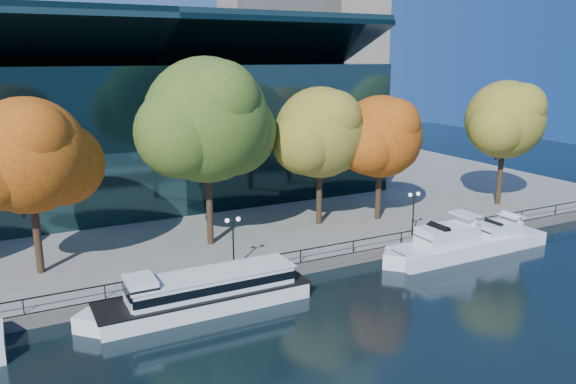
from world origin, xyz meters
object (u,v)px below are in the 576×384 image
lamp_2 (414,204)px  lamp_1 (233,231)px  cruiser_near (447,245)px  tree_1 (31,158)px  tree_4 (382,138)px  tour_boat (200,292)px  cruiser_far (498,238)px  tree_3 (322,134)px  tree_2 (209,123)px  tree_5 (506,121)px

lamp_2 → lamp_1: bearing=180.0°
cruiser_near → lamp_1: lamp_1 is taller
tree_1 → tree_4: 31.16m
cruiser_near → tree_4: 12.53m
tour_boat → cruiser_far: cruiser_far is taller
lamp_1 → tree_4: bearing=17.9°
tree_1 → tree_4: bearing=0.0°
tree_3 → tree_2: bearing=-175.5°
cruiser_far → tree_2: (-23.27, 10.36, 10.52)m
lamp_1 → lamp_2: same height
tour_boat → tree_2: size_ratio=1.01×
cruiser_near → lamp_1: size_ratio=3.19×
tree_1 → tree_5: bearing=-1.8°
tree_4 → tree_5: 15.30m
tree_1 → tree_5: size_ratio=0.98×
cruiser_near → tree_3: size_ratio=0.98×
tree_4 → lamp_2: (-0.58, -5.82, -5.13)m
tour_boat → lamp_1: 6.13m
lamp_1 → cruiser_far: bearing=-9.8°
tour_boat → tree_5: bearing=12.4°
cruiser_far → tree_1: bearing=165.0°
cruiser_near → tree_4: size_ratio=1.05×
cruiser_far → tree_5: size_ratio=0.72×
cruiser_near → tree_5: 19.49m
cruiser_far → tree_4: size_ratio=0.79×
tree_2 → lamp_2: bearing=-20.3°
tree_3 → tree_4: bearing=-12.4°
tree_2 → tree_5: (32.63, -1.85, -1.40)m
tree_4 → lamp_2: size_ratio=3.05×
tour_boat → tree_4: bearing=23.5°
tree_4 → tree_5: size_ratio=0.91×
tree_2 → lamp_2: size_ratio=3.96×
tree_2 → tour_boat: bearing=-114.7°
tree_3 → tree_5: tree_5 is taller
lamp_1 → lamp_2: 17.45m
tree_5 → lamp_2: 17.50m
tree_3 → lamp_2: bearing=-52.7°
cruiser_near → cruiser_far: 5.86m
cruiser_far → lamp_1: lamp_1 is taller
cruiser_far → tree_4: tree_4 is taller
tree_5 → tree_1: bearing=178.2°
tour_boat → lamp_2: (21.45, 3.78, 2.69)m
tree_3 → tree_4: size_ratio=1.07×
tree_5 → tour_boat: bearing=-167.6°
cruiser_far → tree_1: 39.29m
cruiser_near → cruiser_far: (5.85, -0.27, -0.16)m
tree_3 → lamp_1: size_ratio=3.27×
tour_boat → lamp_2: 21.95m
cruiser_far → tree_2: bearing=156.0°
tree_2 → tree_3: bearing=4.5°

